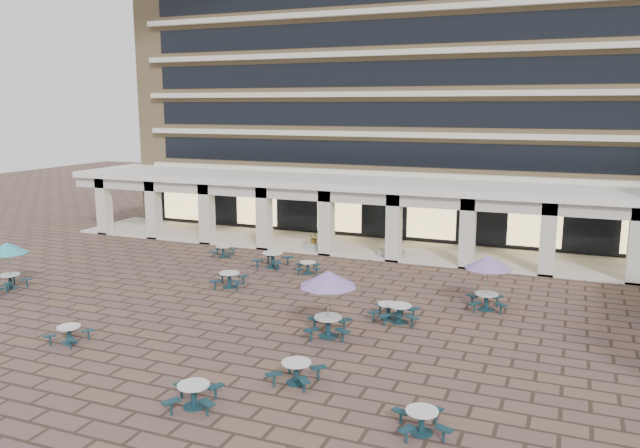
# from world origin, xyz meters

# --- Properties ---
(ground) EXTENTS (120.00, 120.00, 0.00)m
(ground) POSITION_xyz_m (0.00, 0.00, 0.00)
(ground) COLOR brown
(ground) RESTS_ON ground
(apartment_building) EXTENTS (40.00, 15.50, 25.20)m
(apartment_building) POSITION_xyz_m (0.00, 25.47, 12.60)
(apartment_building) COLOR tan
(apartment_building) RESTS_ON ground
(retail_arcade) EXTENTS (42.00, 6.60, 4.40)m
(retail_arcade) POSITION_xyz_m (0.00, 14.80, 3.00)
(retail_arcade) COLOR white
(retail_arcade) RESTS_ON ground
(picnic_table_1) EXTENTS (1.95, 1.95, 0.73)m
(picnic_table_1) POSITION_xyz_m (1.42, -7.43, 0.44)
(picnic_table_1) COLOR #14333C
(picnic_table_1) RESTS_ON ground
(picnic_table_2) EXTENTS (1.88, 1.88, 0.69)m
(picnic_table_2) POSITION_xyz_m (8.12, -6.36, 0.41)
(picnic_table_2) COLOR #14333C
(picnic_table_2) RESTS_ON ground
(picnic_table_3) EXTENTS (1.71, 1.71, 0.74)m
(picnic_table_3) POSITION_xyz_m (3.60, -4.76, 0.44)
(picnic_table_3) COLOR #14333C
(picnic_table_3) RESTS_ON ground
(picnic_table_4) EXTENTS (2.01, 2.01, 2.33)m
(picnic_table_4) POSITION_xyz_m (-14.00, -0.27, 1.98)
(picnic_table_4) COLOR #14333C
(picnic_table_4) RESTS_ON ground
(picnic_table_5) EXTENTS (1.51, 1.51, 0.66)m
(picnic_table_5) POSITION_xyz_m (-5.91, -4.80, 0.39)
(picnic_table_5) COLOR #14333C
(picnic_table_5) RESTS_ON ground
(picnic_table_6) EXTENTS (2.29, 2.29, 2.65)m
(picnic_table_6) POSITION_xyz_m (3.03, -0.46, 2.25)
(picnic_table_6) COLOR #14333C
(picnic_table_6) RESTS_ON ground
(picnic_table_7) EXTENTS (1.55, 1.55, 0.69)m
(picnic_table_7) POSITION_xyz_m (4.66, 2.41, 0.41)
(picnic_table_7) COLOR #14333C
(picnic_table_7) RESTS_ON ground
(picnic_table_8) EXTENTS (1.95, 1.95, 0.76)m
(picnic_table_8) POSITION_xyz_m (-4.02, 4.01, 0.46)
(picnic_table_8) COLOR #14333C
(picnic_table_8) RESTS_ON ground
(picnic_table_9) EXTENTS (1.97, 1.97, 0.86)m
(picnic_table_9) POSITION_xyz_m (-3.75, 8.33, 0.52)
(picnic_table_9) COLOR #14333C
(picnic_table_9) RESTS_ON ground
(picnic_table_10) EXTENTS (1.77, 1.77, 0.65)m
(picnic_table_10) POSITION_xyz_m (-1.41, 7.88, 0.39)
(picnic_table_10) COLOR #14333C
(picnic_table_10) RESTS_ON ground
(picnic_table_11) EXTENTS (2.13, 2.13, 2.46)m
(picnic_table_11) POSITION_xyz_m (8.35, 5.23, 2.09)
(picnic_table_11) COLOR #14333C
(picnic_table_11) RESTS_ON ground
(picnic_table_12) EXTENTS (1.74, 1.74, 0.66)m
(picnic_table_12) POSITION_xyz_m (-7.62, 9.47, 0.39)
(picnic_table_12) COLOR #14333C
(picnic_table_12) RESTS_ON ground
(picnic_table_13) EXTENTS (1.93, 1.93, 0.77)m
(picnic_table_13) POSITION_xyz_m (5.20, 2.18, 0.46)
(picnic_table_13) COLOR #14333C
(picnic_table_13) RESTS_ON ground
(planter_left) EXTENTS (1.50, 0.60, 1.19)m
(planter_left) POSITION_xyz_m (-3.12, 12.90, 0.45)
(planter_left) COLOR gray
(planter_left) RESTS_ON ground
(planter_right) EXTENTS (1.50, 0.68, 1.31)m
(planter_right) POSITION_xyz_m (1.85, 12.90, 0.54)
(planter_right) COLOR gray
(planter_right) RESTS_ON ground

